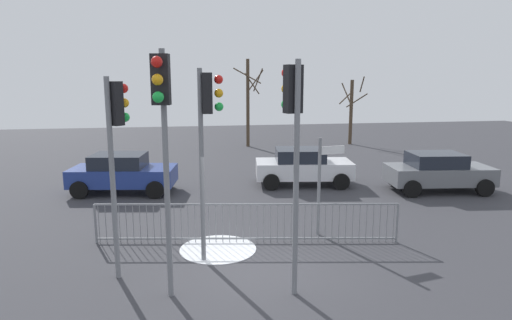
{
  "coord_description": "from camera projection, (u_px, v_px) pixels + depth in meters",
  "views": [
    {
      "loc": [
        -1.6,
        -9.24,
        4.29
      ],
      "look_at": [
        0.36,
        2.62,
        2.02
      ],
      "focal_mm": 30.95,
      "sensor_mm": 36.0,
      "label": 1
    }
  ],
  "objects": [
    {
      "name": "ground_plane",
      "position": [
        259.0,
        269.0,
        10.01
      ],
      "size": [
        60.0,
        60.0,
        0.0
      ],
      "primitive_type": "plane",
      "color": "#38383D"
    },
    {
      "name": "car_blue_far",
      "position": [
        122.0,
        173.0,
        16.49
      ],
      "size": [
        4.02,
        2.41,
        1.47
      ],
      "rotation": [
        0.0,
        0.0,
        -0.16
      ],
      "color": "navy",
      "rests_on": "ground"
    },
    {
      "name": "traffic_light_rear_left",
      "position": [
        293.0,
        126.0,
        8.36
      ],
      "size": [
        0.37,
        0.55,
        4.61
      ],
      "rotation": [
        0.0,
        0.0,
        0.29
      ],
      "color": "slate",
      "rests_on": "ground"
    },
    {
      "name": "traffic_light_foreground_right",
      "position": [
        115.0,
        133.0,
        9.12
      ],
      "size": [
        0.46,
        0.47,
        4.3
      ],
      "rotation": [
        0.0,
        0.0,
        5.54
      ],
      "color": "slate",
      "rests_on": "ground"
    },
    {
      "name": "direction_sign_post",
      "position": [
        321.0,
        181.0,
        11.94
      ],
      "size": [
        0.78,
        0.2,
        2.69
      ],
      "rotation": [
        0.0,
        0.0,
        0.19
      ],
      "color": "slate",
      "rests_on": "ground"
    },
    {
      "name": "car_white_trailing",
      "position": [
        303.0,
        166.0,
        17.7
      ],
      "size": [
        3.99,
        2.35,
        1.47
      ],
      "rotation": [
        0.0,
        0.0,
        -0.13
      ],
      "color": "silver",
      "rests_on": "ground"
    },
    {
      "name": "bare_tree_left",
      "position": [
        249.0,
        100.0,
        27.13
      ],
      "size": [
        1.95,
        1.96,
        5.36
      ],
      "color": "#473828",
      "rests_on": "ground"
    },
    {
      "name": "snow_patch_kerb",
      "position": [
        218.0,
        249.0,
        11.15
      ],
      "size": [
        1.94,
        1.94,
        0.01
      ],
      "primitive_type": "cylinder",
      "color": "white",
      "rests_on": "ground"
    },
    {
      "name": "traffic_light_rear_right",
      "position": [
        163.0,
        121.0,
        8.01
      ],
      "size": [
        0.35,
        0.56,
        4.79
      ],
      "rotation": [
        0.0,
        0.0,
        2.97
      ],
      "color": "slate",
      "rests_on": "ground"
    },
    {
      "name": "bare_tree_centre",
      "position": [
        351.0,
        110.0,
        28.25
      ],
      "size": [
        1.83,
        1.84,
        4.32
      ],
      "color": "#473828",
      "rests_on": "ground"
    },
    {
      "name": "car_grey_near",
      "position": [
        438.0,
        171.0,
        16.7
      ],
      "size": [
        3.96,
        2.27,
        1.47
      ],
      "rotation": [
        0.0,
        0.0,
        -0.11
      ],
      "color": "slate",
      "rests_on": "ground"
    },
    {
      "name": "pedestrian_guard_railing",
      "position": [
        247.0,
        223.0,
        11.48
      ],
      "size": [
        7.83,
        1.3,
        1.07
      ],
      "rotation": [
        0.0,
        0.0,
        -0.16
      ],
      "color": "slate",
      "rests_on": "ground"
    },
    {
      "name": "traffic_light_foreground_left",
      "position": [
        207.0,
        122.0,
        9.9
      ],
      "size": [
        0.57,
        0.34,
        4.48
      ],
      "rotation": [
        0.0,
        0.0,
        4.63
      ],
      "color": "slate",
      "rests_on": "ground"
    }
  ]
}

